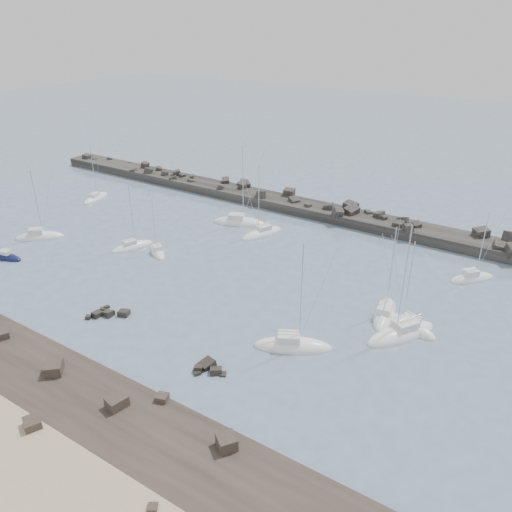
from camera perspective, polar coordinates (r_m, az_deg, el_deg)
The scene contains 17 objects.
ground at distance 69.83m, azimuth -9.27°, elevation -4.50°, with size 400.00×400.00×0.00m, color slate.
rock_shelf at distance 58.42m, azimuth -23.74°, elevation -13.55°, with size 140.00×12.16×1.94m.
rock_cluster_near at distance 67.47m, azimuth -16.29°, elevation -6.38°, with size 4.72×4.32×1.37m.
rock_cluster_far at distance 56.05m, azimuth -5.49°, elevation -12.67°, with size 3.81×3.12×1.25m.
breakwater at distance 101.28m, azimuth 1.94°, elevation 6.02°, with size 115.00×7.23×5.37m.
sailboat_0 at distance 93.86m, azimuth -23.49°, elevation 1.98°, with size 7.54×7.41×13.01m.
sailboat_1 at distance 109.82m, azimuth -17.85°, elevation 6.28°, with size 4.02×7.94×12.03m.
sailboat_2 at distance 88.59m, azimuth -26.73°, elevation -0.12°, with size 6.56×3.06×10.19m.
sailboat_3 at distance 85.11m, azimuth -13.99°, elevation 1.01°, with size 4.63×7.54×11.46m.
sailboat_4 at distance 92.16m, azimuth -1.94°, elevation 3.81°, with size 10.30×6.62×15.66m.
sailboat_5 at distance 82.41m, azimuth -11.20°, elevation 0.45°, with size 6.18×5.16×10.04m.
sailboat_6 at distance 87.50m, azimuth 0.68°, elevation 2.55°, with size 5.48×8.91×13.51m.
sailboat_7 at distance 59.18m, azimuth 4.18°, elevation -10.26°, with size 9.39×6.86×14.58m.
sailboat_8 at distance 65.15m, azimuth 16.87°, elevation -7.69°, with size 8.12×4.20×12.53m.
sailboat_9 at distance 66.74m, azimuth 14.47°, elevation -6.48°, with size 3.94×8.56×13.14m.
sailboat_10 at distance 63.47m, azimuth 16.24°, elevation -8.58°, with size 7.80×10.08×15.72m.
sailboat_11 at distance 79.35m, azimuth 23.42°, elevation -2.40°, with size 6.35×6.79×11.48m.
Camera 1 is at (41.44, -43.75, 35.29)m, focal length 35.00 mm.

